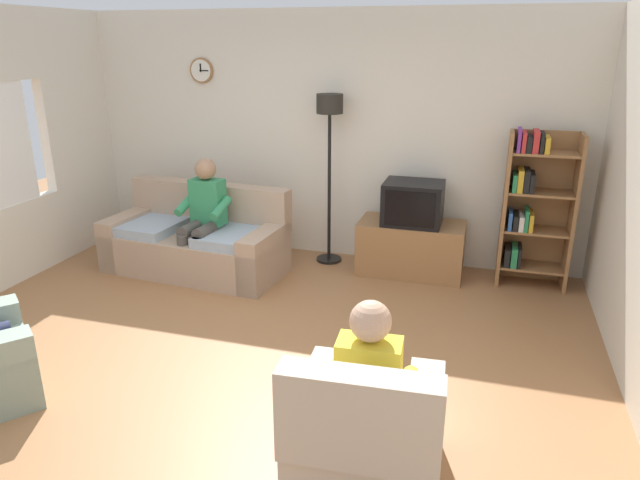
# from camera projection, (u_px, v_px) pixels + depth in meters

# --- Properties ---
(ground_plane) EXTENTS (12.00, 12.00, 0.00)m
(ground_plane) POSITION_uv_depth(u_px,v_px,m) (235.00, 365.00, 4.42)
(ground_plane) COLOR #9E6B42
(back_wall_assembly) EXTENTS (6.20, 0.17, 2.70)m
(back_wall_assembly) POSITION_uv_depth(u_px,v_px,m) (328.00, 137.00, 6.39)
(back_wall_assembly) COLOR silver
(back_wall_assembly) RESTS_ON ground_plane
(couch) EXTENTS (1.97, 1.03, 0.90)m
(couch) POSITION_uv_depth(u_px,v_px,m) (197.00, 242.00, 6.16)
(couch) COLOR tan
(couch) RESTS_ON ground_plane
(tv_stand) EXTENTS (1.10, 0.56, 0.57)m
(tv_stand) POSITION_uv_depth(u_px,v_px,m) (411.00, 248.00, 6.09)
(tv_stand) COLOR olive
(tv_stand) RESTS_ON ground_plane
(tv) EXTENTS (0.60, 0.49, 0.44)m
(tv) POSITION_uv_depth(u_px,v_px,m) (413.00, 203.00, 5.90)
(tv) COLOR black
(tv) RESTS_ON tv_stand
(bookshelf) EXTENTS (0.68, 0.36, 1.58)m
(bookshelf) POSITION_uv_depth(u_px,v_px,m) (533.00, 205.00, 5.66)
(bookshelf) COLOR olive
(bookshelf) RESTS_ON ground_plane
(floor_lamp) EXTENTS (0.28, 0.28, 1.85)m
(floor_lamp) POSITION_uv_depth(u_px,v_px,m) (330.00, 133.00, 6.04)
(floor_lamp) COLOR black
(floor_lamp) RESTS_ON ground_plane
(armchair_near_bookshelf) EXTENTS (0.85, 0.93, 0.90)m
(armchair_near_bookshelf) POSITION_uv_depth(u_px,v_px,m) (367.00, 438.00, 3.16)
(armchair_near_bookshelf) COLOR #BCAD99
(armchair_near_bookshelf) RESTS_ON ground_plane
(person_on_couch) EXTENTS (0.54, 0.56, 1.24)m
(person_on_couch) POSITION_uv_depth(u_px,v_px,m) (203.00, 212.00, 5.89)
(person_on_couch) COLOR #338C59
(person_on_couch) RESTS_ON ground_plane
(person_in_right_armchair) EXTENTS (0.53, 0.55, 1.12)m
(person_in_right_armchair) POSITION_uv_depth(u_px,v_px,m) (371.00, 380.00, 3.14)
(person_in_right_armchair) COLOR yellow
(person_in_right_armchair) RESTS_ON ground_plane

